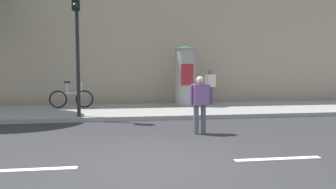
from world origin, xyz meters
TOP-DOWN VIEW (x-y plane):
  - ground_plane at (0.00, 0.00)m, footprint 80.00×80.00m
  - sidewalk_curb at (0.00, 7.00)m, footprint 36.00×4.00m
  - lane_markings at (-0.00, 0.00)m, footprint 25.80×0.16m
  - building_backdrop at (0.00, 12.00)m, footprint 36.00×5.00m
  - traffic_light at (-2.10, 5.24)m, footprint 0.24×0.45m
  - poster_column at (2.11, 7.95)m, footprint 0.97×0.97m
  - pedestrian_tallest at (1.44, 2.61)m, footprint 0.60×0.33m
  - pedestrian_near_pole at (3.32, 8.26)m, footprint 0.59×0.46m
  - bicycle_leaning at (-2.69, 7.80)m, footprint 1.77×0.10m

SIDE VIEW (x-z plane):
  - ground_plane at x=0.00m, z-range 0.00..0.00m
  - lane_markings at x=0.00m, z-range 0.00..0.01m
  - sidewalk_curb at x=0.00m, z-range 0.00..0.15m
  - bicycle_leaning at x=-2.69m, z-range -0.01..1.08m
  - pedestrian_tallest at x=1.44m, z-range 0.13..1.72m
  - pedestrian_near_pole at x=3.32m, z-range 0.29..1.84m
  - poster_column at x=2.11m, z-range 0.17..2.83m
  - traffic_light at x=-2.10m, z-range 0.89..5.16m
  - building_backdrop at x=0.00m, z-range 0.00..10.33m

